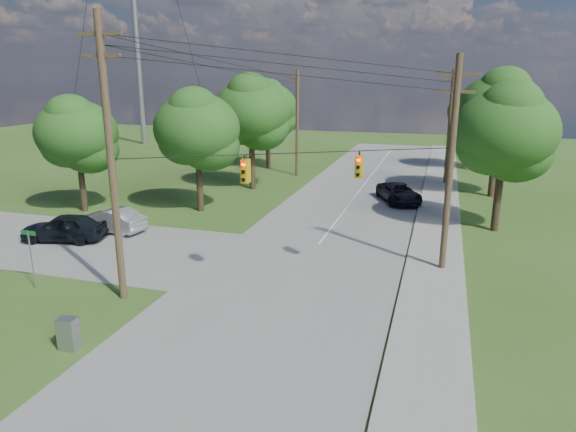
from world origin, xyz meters
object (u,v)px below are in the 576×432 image
(pole_north_w, at_px, (297,122))
(pole_ne, at_px, (451,163))
(pole_north_e, at_px, (450,126))
(car_cross_silver, at_px, (112,220))
(car_main_north, at_px, (399,193))
(control_cabinet, at_px, (69,334))
(car_cross_dark, at_px, (64,227))
(pole_sw, at_px, (111,158))

(pole_north_w, bearing_deg, pole_ne, -57.71)
(pole_north_e, relative_size, car_cross_silver, 2.21)
(pole_ne, relative_size, car_main_north, 2.03)
(car_cross_silver, xyz_separation_m, control_cabinet, (7.13, -12.69, -0.17))
(car_cross_dark, relative_size, car_cross_silver, 1.07)
(pole_north_e, distance_m, control_cabinet, 36.60)
(control_cabinet, bearing_deg, car_cross_silver, 116.21)
(pole_sw, relative_size, pole_north_w, 1.20)
(pole_north_e, height_order, pole_north_w, same)
(pole_sw, xyz_separation_m, pole_ne, (13.50, 7.60, -0.76))
(pole_ne, xyz_separation_m, car_main_north, (-3.40, 13.75, -4.72))
(pole_north_e, relative_size, pole_north_w, 1.00)
(pole_sw, xyz_separation_m, car_cross_silver, (-6.40, 8.29, -5.45))
(car_cross_silver, bearing_deg, car_main_north, 137.00)
(pole_sw, xyz_separation_m, pole_north_w, (-0.40, 29.60, -1.10))
(car_cross_silver, bearing_deg, car_cross_dark, -24.22)
(car_main_north, bearing_deg, car_cross_dark, -162.82)
(pole_ne, distance_m, car_cross_dark, 22.01)
(pole_north_w, relative_size, car_cross_silver, 2.21)
(car_cross_silver, xyz_separation_m, car_main_north, (16.50, 13.06, -0.03))
(pole_north_w, bearing_deg, control_cabinet, -88.08)
(pole_north_e, relative_size, control_cabinet, 8.27)
(car_main_north, distance_m, control_cabinet, 27.40)
(pole_ne, distance_m, control_cabinet, 18.18)
(pole_north_w, bearing_deg, pole_sw, -89.23)
(pole_ne, distance_m, pole_north_w, 26.03)
(pole_north_e, xyz_separation_m, control_cabinet, (-12.76, -34.00, -4.53))
(pole_sw, xyz_separation_m, control_cabinet, (0.74, -4.40, -5.62))
(pole_ne, height_order, car_cross_dark, pole_ne)
(car_cross_silver, bearing_deg, pole_north_w, 172.92)
(pole_ne, height_order, pole_north_w, pole_ne)
(pole_ne, xyz_separation_m, car_cross_silver, (-19.90, 0.69, -4.69))
(pole_sw, xyz_separation_m, pole_north_e, (13.50, 29.60, -1.10))
(pole_north_e, bearing_deg, control_cabinet, -110.57)
(pole_north_e, xyz_separation_m, car_cross_dark, (-21.46, -23.72, -4.28))
(pole_sw, distance_m, pole_north_e, 32.55)
(car_cross_dark, bearing_deg, control_cabinet, 27.65)
(pole_ne, height_order, car_cross_silver, pole_ne)
(pole_north_w, relative_size, control_cabinet, 8.27)
(pole_sw, distance_m, pole_ne, 15.51)
(pole_sw, bearing_deg, pole_north_w, 90.77)
(pole_north_e, distance_m, pole_north_w, 13.90)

